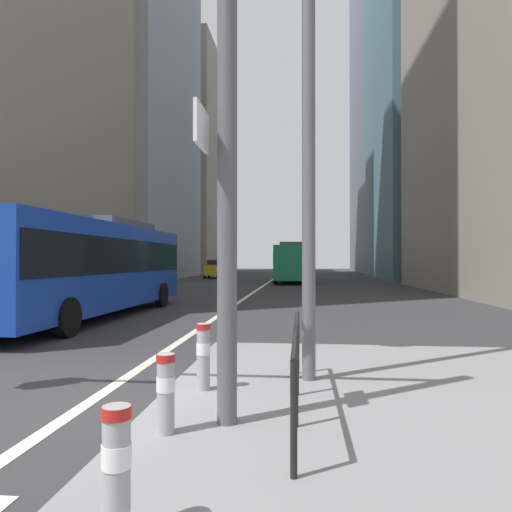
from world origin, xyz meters
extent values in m
plane|color=#303033|center=(0.00, 20.00, 0.00)|extent=(160.00, 160.00, 0.00)
cube|color=beige|center=(0.00, 30.00, 0.01)|extent=(0.20, 80.00, 0.01)
cube|color=#9E9EA3|center=(-16.00, 42.96, 26.32)|extent=(11.72, 20.85, 52.65)
cube|color=gray|center=(-16.00, 68.88, 17.47)|extent=(11.48, 22.44, 34.94)
cube|color=slate|center=(17.00, 45.39, 25.36)|extent=(12.10, 17.76, 50.72)
cube|color=slate|center=(17.00, 69.11, 25.13)|extent=(10.55, 24.46, 50.27)
cube|color=#14389E|center=(-4.12, 8.95, 1.73)|extent=(2.66, 11.87, 2.75)
cube|color=black|center=(-4.12, 8.95, 2.07)|extent=(2.69, 11.63, 1.10)
cube|color=#4C4C51|center=(-4.10, 10.72, 3.25)|extent=(1.81, 4.28, 0.30)
cylinder|color=black|center=(-2.97, 5.15, 0.50)|extent=(0.31, 1.00, 1.00)
cylinder|color=black|center=(-2.87, 12.72, 0.50)|extent=(0.31, 1.00, 1.00)
cylinder|color=black|center=(-5.27, 12.75, 0.50)|extent=(0.31, 1.00, 1.00)
cube|color=#198456|center=(2.05, 34.74, 1.73)|extent=(2.69, 10.63, 2.75)
cube|color=black|center=(2.05, 34.74, 2.07)|extent=(2.72, 10.42, 1.10)
cube|color=#4C4C51|center=(2.02, 33.15, 3.25)|extent=(1.82, 3.84, 0.30)
cylinder|color=black|center=(0.91, 38.15, 0.50)|extent=(0.32, 1.01, 1.00)
cylinder|color=black|center=(3.31, 38.11, 0.50)|extent=(0.32, 1.01, 1.00)
cylinder|color=black|center=(0.79, 31.38, 0.50)|extent=(0.32, 1.01, 1.00)
cylinder|color=black|center=(3.19, 31.33, 0.50)|extent=(0.32, 1.01, 1.00)
cube|color=gold|center=(-6.36, 43.43, 0.87)|extent=(1.99, 4.39, 1.10)
cube|color=black|center=(-6.37, 43.58, 1.68)|extent=(1.61, 2.40, 0.52)
cylinder|color=black|center=(-5.38, 42.02, 0.32)|extent=(0.25, 0.65, 0.64)
cylinder|color=black|center=(-7.19, 41.93, 0.32)|extent=(0.25, 0.65, 0.64)
cylinder|color=black|center=(-5.52, 44.94, 0.32)|extent=(0.25, 0.65, 0.64)
cylinder|color=black|center=(-7.34, 44.85, 0.32)|extent=(0.25, 0.65, 0.64)
cube|color=#B2A899|center=(2.45, 49.84, 0.87)|extent=(1.99, 4.66, 1.10)
cube|color=black|center=(2.46, 49.69, 1.68)|extent=(1.61, 2.54, 0.52)
cylinder|color=black|center=(1.47, 51.35, 0.32)|extent=(0.25, 0.65, 0.64)
cylinder|color=black|center=(3.29, 51.44, 0.32)|extent=(0.25, 0.65, 0.64)
cylinder|color=black|center=(1.62, 48.24, 0.32)|extent=(0.25, 0.65, 0.64)
cylinder|color=black|center=(3.44, 48.33, 0.32)|extent=(0.25, 0.65, 0.64)
cylinder|color=#515156|center=(2.05, -0.95, 3.15)|extent=(0.22, 0.22, 6.00)
cube|color=white|center=(1.80, -1.13, 3.35)|extent=(0.04, 0.60, 0.44)
cylinder|color=#56565B|center=(2.97, 1.01, 4.15)|extent=(0.20, 0.20, 8.00)
cylinder|color=#99999E|center=(1.67, -3.09, 0.57)|extent=(0.18, 0.18, 0.84)
cylinder|color=white|center=(1.67, -3.09, 0.67)|extent=(0.19, 0.19, 0.15)
cylinder|color=#B21E19|center=(1.67, -3.09, 0.95)|extent=(0.20, 0.20, 0.08)
cylinder|color=#99999E|center=(1.47, -1.31, 0.56)|extent=(0.18, 0.18, 0.82)
cylinder|color=white|center=(1.47, -1.31, 0.66)|extent=(0.19, 0.19, 0.15)
cylinder|color=#B21E19|center=(1.47, -1.31, 0.93)|extent=(0.20, 0.20, 0.08)
cylinder|color=#99999E|center=(1.52, 0.32, 0.60)|extent=(0.18, 0.18, 0.91)
cylinder|color=white|center=(1.52, 0.32, 0.71)|extent=(0.19, 0.19, 0.16)
cylinder|color=#B21E19|center=(1.52, 0.32, 1.02)|extent=(0.20, 0.20, 0.08)
cylinder|color=black|center=(2.80, -2.17, 0.62)|extent=(0.06, 0.06, 0.95)
cylinder|color=black|center=(2.80, -0.99, 0.62)|extent=(0.06, 0.06, 0.95)
cylinder|color=black|center=(2.80, 0.19, 0.62)|extent=(0.06, 0.06, 0.95)
cylinder|color=black|center=(2.80, 1.37, 0.62)|extent=(0.06, 0.06, 0.95)
cylinder|color=black|center=(2.80, -0.40, 1.10)|extent=(0.06, 3.54, 0.06)
camera|label=1|loc=(2.87, -6.01, 1.93)|focal=32.80mm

